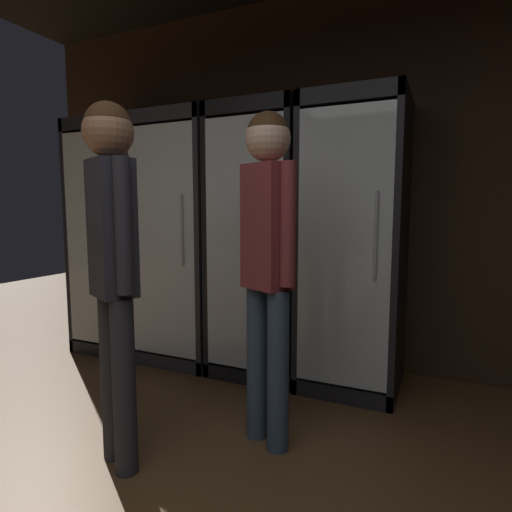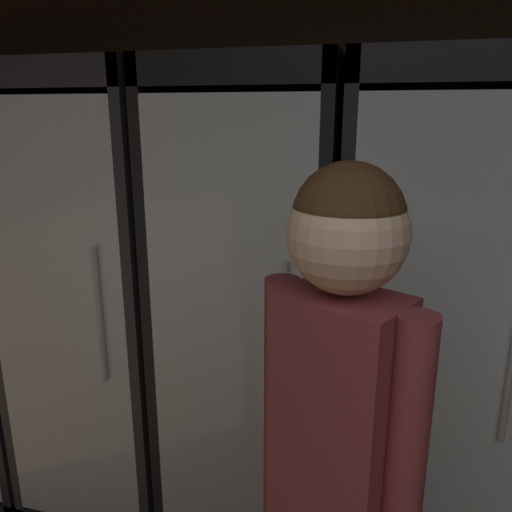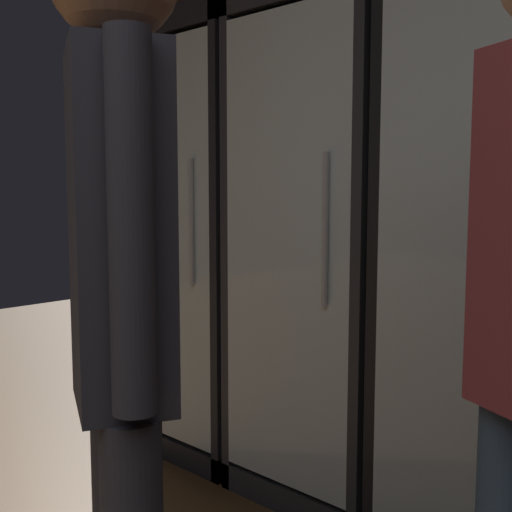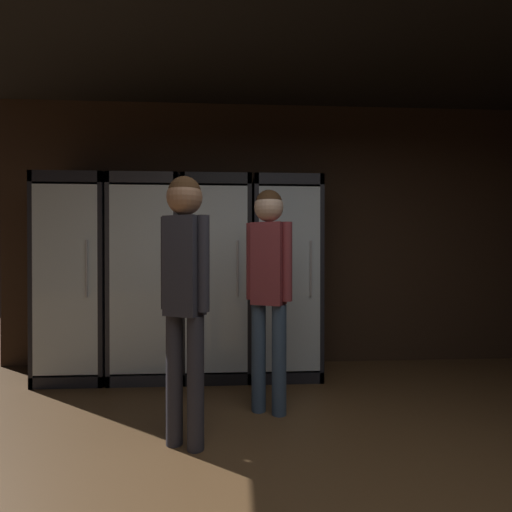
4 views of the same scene
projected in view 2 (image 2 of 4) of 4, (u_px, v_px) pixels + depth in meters
name	position (u px, v px, depth m)	size (l,w,h in m)	color
wall_back	(449.00, 199.00, 2.06)	(6.00, 0.06, 2.80)	#382619
cooler_left	(113.00, 303.00, 2.22)	(0.64, 0.69, 1.92)	#2B2B30
cooler_center	(258.00, 318.00, 2.05)	(0.64, 0.69, 1.92)	black
cooler_right	(430.00, 336.00, 1.88)	(0.64, 0.69, 1.92)	black
shopper_near	(335.00, 472.00, 1.03)	(0.33, 0.25, 1.66)	#384C66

